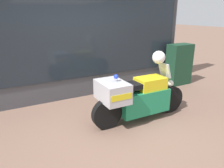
{
  "coord_description": "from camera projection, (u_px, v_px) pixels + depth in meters",
  "views": [
    {
      "loc": [
        -1.86,
        -3.5,
        2.2
      ],
      "look_at": [
        0.28,
        0.45,
        0.72
      ],
      "focal_mm": 35.0,
      "sensor_mm": 36.0,
      "label": 1
    }
  ],
  "objects": [
    {
      "name": "ground_plane",
      "position": [
        110.0,
        125.0,
        4.45
      ],
      "size": [
        60.0,
        60.0,
        0.0
      ],
      "primitive_type": "plane",
      "color": "#7A5B4C"
    },
    {
      "name": "shop_building",
      "position": [
        57.0,
        17.0,
        5.28
      ],
      "size": [
        6.62,
        0.55,
        4.17
      ],
      "color": "#424247",
      "rests_on": "ground"
    },
    {
      "name": "window_display",
      "position": [
        87.0,
        76.0,
        6.14
      ],
      "size": [
        5.35,
        0.3,
        2.1
      ],
      "color": "slate",
      "rests_on": "ground"
    },
    {
      "name": "paramedic_motorcycle",
      "position": [
        136.0,
        97.0,
        4.49
      ],
      "size": [
        2.24,
        0.72,
        1.18
      ],
      "rotation": [
        0.0,
        0.0,
        -0.01
      ],
      "color": "black",
      "rests_on": "ground"
    },
    {
      "name": "utility_cabinet",
      "position": [
        179.0,
        64.0,
        6.88
      ],
      "size": [
        0.76,
        0.43,
        1.27
      ],
      "primitive_type": "cube",
      "color": "#193D28",
      "rests_on": "ground"
    },
    {
      "name": "white_helmet",
      "position": [
        159.0,
        57.0,
        4.49
      ],
      "size": [
        0.27,
        0.27,
        0.27
      ],
      "primitive_type": "sphere",
      "color": "white",
      "rests_on": "paramedic_motorcycle"
    }
  ]
}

